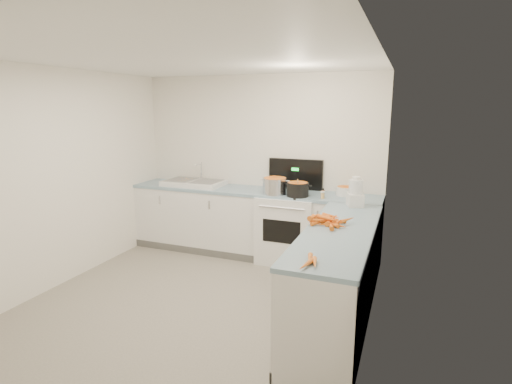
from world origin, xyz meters
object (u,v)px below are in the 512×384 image
(stove, at_px, (289,227))
(black_pot, at_px, (298,190))
(steel_pot, at_px, (275,187))
(mixing_bowl, at_px, (345,191))
(sink, at_px, (194,183))
(food_processor, at_px, (355,194))
(extract_bottle, at_px, (323,194))
(spice_jar, at_px, (323,196))

(stove, xyz_separation_m, black_pot, (0.15, -0.16, 0.55))
(steel_pot, relative_size, mixing_bowl, 1.30)
(sink, relative_size, mixing_bowl, 3.49)
(steel_pot, xyz_separation_m, food_processor, (1.07, -0.29, 0.05))
(food_processor, bearing_deg, extract_bottle, 144.75)
(extract_bottle, height_order, food_processor, food_processor)
(steel_pot, height_order, spice_jar, steel_pot)
(sink, relative_size, food_processor, 2.49)
(stove, distance_m, black_pot, 0.59)
(extract_bottle, relative_size, food_processor, 0.27)
(steel_pot, distance_m, food_processor, 1.11)
(stove, distance_m, extract_bottle, 0.71)
(sink, xyz_separation_m, steel_pot, (1.29, -0.14, 0.06))
(stove, height_order, extract_bottle, stove)
(mixing_bowl, xyz_separation_m, extract_bottle, (-0.24, -0.24, -0.01))
(steel_pot, bearing_deg, mixing_bowl, 15.95)
(black_pot, relative_size, food_processor, 0.81)
(mixing_bowl, distance_m, extract_bottle, 0.34)
(extract_bottle, xyz_separation_m, food_processor, (0.43, -0.31, 0.10))
(stove, xyz_separation_m, steel_pot, (-0.16, -0.13, 0.56))
(steel_pot, distance_m, black_pot, 0.32)
(sink, distance_m, steel_pot, 1.30)
(sink, height_order, food_processor, food_processor)
(sink, relative_size, extract_bottle, 9.07)
(stove, bearing_deg, black_pot, -45.54)
(stove, height_order, black_pot, stove)
(food_processor, bearing_deg, stove, 155.14)
(spice_jar, bearing_deg, steel_pot, 175.82)
(sink, bearing_deg, mixing_bowl, 2.87)
(stove, relative_size, food_processor, 3.93)
(mixing_bowl, bearing_deg, extract_bottle, -135.39)
(sink, height_order, steel_pot, sink)
(spice_jar, bearing_deg, extract_bottle, 96.40)
(steel_pot, relative_size, black_pot, 1.14)
(sink, xyz_separation_m, spice_jar, (1.93, -0.19, 0.00))
(mixing_bowl, bearing_deg, sink, -177.13)
(black_pot, distance_m, mixing_bowl, 0.63)
(sink, height_order, black_pot, sink)
(steel_pot, xyz_separation_m, black_pot, (0.32, -0.03, -0.02))
(black_pot, height_order, food_processor, food_processor)
(black_pot, xyz_separation_m, food_processor, (0.75, -0.26, 0.07))
(mixing_bowl, distance_m, spice_jar, 0.38)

